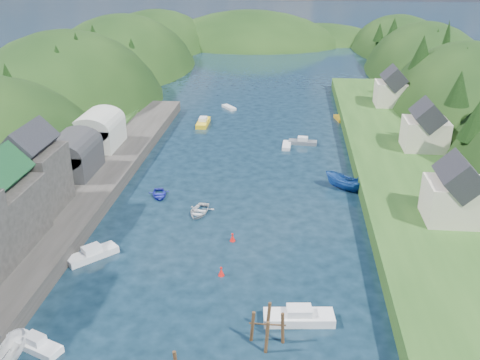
# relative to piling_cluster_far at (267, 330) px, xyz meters

# --- Properties ---
(ground) EXTENTS (600.00, 600.00, 0.00)m
(ground) POSITION_rel_piling_cluster_far_xyz_m (-5.23, 49.85, -1.36)
(ground) COLOR black
(ground) RESTS_ON ground
(hillside_left) EXTENTS (44.00, 245.56, 52.00)m
(hillside_left) POSITION_rel_piling_cluster_far_xyz_m (-50.23, 74.85, -9.40)
(hillside_left) COLOR black
(hillside_left) RESTS_ON ground
(hillside_right) EXTENTS (36.00, 245.56, 48.00)m
(hillside_right) POSITION_rel_piling_cluster_far_xyz_m (39.77, 74.85, -8.78)
(hillside_right) COLOR black
(hillside_right) RESTS_ON ground
(far_hills) EXTENTS (103.00, 68.00, 44.00)m
(far_hills) POSITION_rel_piling_cluster_far_xyz_m (-4.02, 173.86, -12.17)
(far_hills) COLOR black
(far_hills) RESTS_ON ground
(hill_trees) EXTENTS (91.88, 148.92, 12.88)m
(hill_trees) POSITION_rel_piling_cluster_far_xyz_m (-4.71, 64.03, 9.79)
(hill_trees) COLOR black
(hill_trees) RESTS_ON ground
(quay_left) EXTENTS (12.00, 110.00, 2.00)m
(quay_left) POSITION_rel_piling_cluster_far_xyz_m (-29.23, 19.85, -0.36)
(quay_left) COLOR #2D2B28
(quay_left) RESTS_ON ground
(terrace_left_grass) EXTENTS (12.00, 110.00, 2.50)m
(terrace_left_grass) POSITION_rel_piling_cluster_far_xyz_m (-36.23, 19.85, -0.11)
(terrace_left_grass) COLOR #234719
(terrace_left_grass) RESTS_ON ground
(boat_sheds) EXTENTS (7.00, 21.00, 7.50)m
(boat_sheds) POSITION_rel_piling_cluster_far_xyz_m (-31.23, 38.85, 3.91)
(boat_sheds) COLOR #2D2D30
(boat_sheds) RESTS_ON quay_left
(terrace_right) EXTENTS (16.00, 120.00, 2.40)m
(terrace_right) POSITION_rel_piling_cluster_far_xyz_m (19.77, 39.85, -0.16)
(terrace_right) COLOR #234719
(terrace_right) RESTS_ON ground
(right_bank_cottages) EXTENTS (9.00, 59.24, 8.41)m
(right_bank_cottages) POSITION_rel_piling_cluster_far_xyz_m (22.77, 48.18, 4.48)
(right_bank_cottages) COLOR beige
(right_bank_cottages) RESTS_ON terrace_right
(piling_cluster_far) EXTENTS (3.34, 3.11, 3.86)m
(piling_cluster_far) POSITION_rel_piling_cluster_far_xyz_m (0.00, 0.00, 0.00)
(piling_cluster_far) COLOR #382314
(piling_cluster_far) RESTS_ON ground
(channel_buoy_near) EXTENTS (0.70, 0.70, 1.10)m
(channel_buoy_near) POSITION_rel_piling_cluster_far_xyz_m (-5.61, 10.35, -0.89)
(channel_buoy_near) COLOR red
(channel_buoy_near) RESTS_ON ground
(channel_buoy_far) EXTENTS (0.70, 0.70, 1.10)m
(channel_buoy_far) POSITION_rel_piling_cluster_far_xyz_m (-5.21, 18.05, -0.89)
(channel_buoy_far) COLOR red
(channel_buoy_far) RESTS_ON ground
(moored_boats) EXTENTS (36.93, 86.76, 2.44)m
(moored_boats) POSITION_rel_piling_cluster_far_xyz_m (-6.81, 27.03, -0.72)
(moored_boats) COLOR yellow
(moored_boats) RESTS_ON ground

